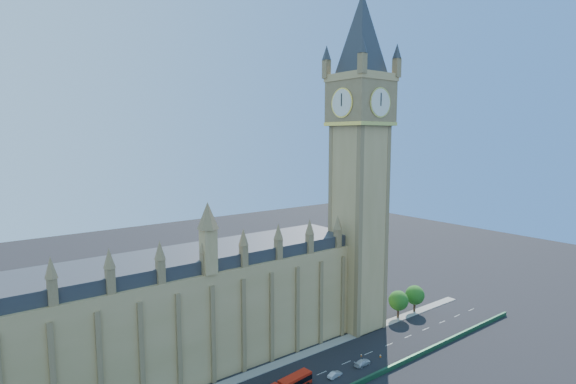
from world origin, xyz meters
TOP-DOWN VIEW (x-y plane):
  - palace_westminster at (-25.00, 22.00)m, footprint 120.00×20.00m
  - elizabeth_tower at (38.00, 13.99)m, footprint 20.59×20.59m
  - kerb_north at (0.00, 9.50)m, footprint 160.00×3.00m
  - tree_east_near at (52.22, 10.08)m, footprint 6.00×6.00m
  - tree_east_far at (60.22, 10.08)m, footprint 6.00×6.00m
  - car_silver at (13.22, -3.15)m, footprint 4.00×1.79m
  - car_white at (22.24, -3.31)m, footprint 4.90×2.26m
  - cone_a at (14.00, -3.57)m, footprint 0.49×0.49m
  - cone_b at (28.81, -3.22)m, footprint 0.49×0.49m
  - cone_c at (14.00, -2.12)m, footprint 0.43×0.43m
  - cone_d at (25.35, -0.00)m, footprint 0.43×0.43m

SIDE VIEW (x-z plane):
  - kerb_north at x=0.00m, z-range 0.00..0.16m
  - cone_d at x=25.35m, z-range 0.00..0.61m
  - cone_c at x=14.00m, z-range 0.00..0.63m
  - cone_a at x=14.00m, z-range 0.00..0.66m
  - cone_b at x=28.81m, z-range -0.01..0.76m
  - car_silver at x=13.22m, z-range 0.00..1.27m
  - car_white at x=22.24m, z-range 0.00..1.39m
  - tree_east_near at x=52.22m, z-range 1.39..9.89m
  - tree_east_far at x=60.22m, z-range 1.39..9.89m
  - palace_westminster at x=-25.00m, z-range -0.14..27.86m
  - elizabeth_tower at x=38.00m, z-range 2.06..107.06m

